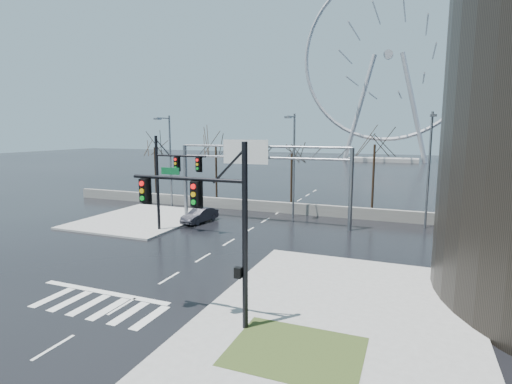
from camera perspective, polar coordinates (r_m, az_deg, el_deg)
The scene contains 18 objects.
ground at distance 24.08m, azimuth -12.30°, elevation -11.92°, with size 260.00×260.00×0.00m, color black.
sidewalk_right_ext at distance 22.40m, azimuth 13.30°, elevation -13.37°, with size 12.00×10.00×0.15m, color gray.
sidewalk_far at distance 39.63m, azimuth -15.88°, elevation -3.71°, with size 10.00×12.00×0.15m, color gray.
grass_strip at distance 16.36m, azimuth 5.67°, elevation -21.67°, with size 5.00×4.00×0.02m, color #2E411B.
barrier_wall at distance 41.41m, azimuth 3.25°, elevation -2.18°, with size 52.00×0.50×1.10m, color slate.
signal_mast_near at distance 16.81m, azimuth -5.92°, elevation -3.49°, with size 5.52×0.41×8.00m.
signal_mast_far at distance 33.46m, azimuth -12.39°, elevation 2.42°, with size 4.72×0.41×8.00m.
sign_gantry at distance 36.18m, azimuth 0.23°, elevation 3.65°, with size 16.36×0.40×7.60m.
streetlight_left at distance 44.39m, azimuth -12.39°, elevation 5.32°, with size 0.50×2.55×10.00m.
streetlight_mid at distance 38.38m, azimuth 5.30°, elevation 4.97°, with size 0.50×2.55×10.00m.
streetlight_right at distance 36.86m, azimuth 23.54°, elevation 4.11°, with size 0.50×2.55×10.00m.
tree_far_left at distance 52.62m, azimuth -14.27°, elevation 5.43°, with size 3.50×3.50×7.00m.
tree_left at distance 47.45m, azimuth -5.75°, elevation 5.80°, with size 3.75×3.75×7.50m.
tree_center at distance 45.06m, azimuth 5.12°, elevation 4.62°, with size 3.25×3.25×6.50m.
tree_right at distance 42.32m, azimuth 16.56°, elevation 5.44°, with size 3.90×3.90×7.80m.
tree_far_right at distance 42.91m, azimuth 27.29°, elevation 3.79°, with size 3.40×3.40×6.80m.
ferris_wheel at distance 115.22m, azimuth 18.34°, elevation 17.22°, with size 45.00×6.00×50.91m.
car at distance 37.31m, azimuth -8.04°, elevation -3.30°, with size 1.41×4.03×1.33m, color black.
Camera 1 is at (12.77, -18.59, 8.45)m, focal length 28.00 mm.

